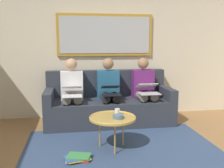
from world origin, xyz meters
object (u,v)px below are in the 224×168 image
Objects in this scene: laptop_silver at (148,89)px; person_right at (72,90)px; laptop_white at (72,91)px; framed_mirror at (105,35)px; person_middle at (109,89)px; cup at (117,112)px; laptop_black at (111,90)px; bowl at (118,117)px; couch at (108,104)px; person_left at (144,88)px; coffee_table at (113,118)px; magazine_stack at (78,158)px.

laptop_silver is 0.33× the size of person_right.
laptop_white is (1.28, 0.00, 0.01)m from laptop_silver.
framed_mirror is 1.05m from person_middle.
laptop_black is (-0.04, -0.83, 0.14)m from cup.
bowl is at bearing 54.96° from laptop_silver.
couch is 1.30m from bowl.
person_right reaches higher than couch.
laptop_black is (0.64, 0.24, 0.02)m from person_left.
bowl is at bearing 115.46° from person_right.
person_left is 1.28m from person_right.
person_right is (0.64, 0.07, 0.30)m from couch.
person_middle is at bearing -19.80° from laptop_silver.
person_right is (0.52, -1.15, 0.18)m from coffee_table.
person_right is at bearing -64.54° from bowl.
person_left is 0.23m from laptop_silver.
coffee_table is 0.68m from magazine_stack.
magazine_stack is at bearing 67.36° from person_middle.
framed_mirror is at bearing -94.27° from coffee_table.
framed_mirror is at bearing -91.52° from cup.
person_middle reaches higher than laptop_black.
person_left is at bearing -90.00° from laptop_silver.
magazine_stack is (0.59, 1.19, -0.60)m from laptop_black.
magazine_stack is (-0.05, 1.19, -0.60)m from laptop_white.
framed_mirror reaches higher than bowl.
couch is 1.93× the size of person_left.
coffee_table is at bearing 84.04° from person_middle.
couch is at bearing -6.13° from person_left.
cup is 0.08× the size of person_middle.
person_middle is 2.91× the size of laptop_white.
laptop_silver is at bearing -129.18° from cup.
person_right is (0.64, -0.24, -0.02)m from laptop_black.
laptop_white is at bearing 47.12° from framed_mirror.
person_right is at bearing -65.64° from coffee_table.
person_left reaches higher than laptop_white.
coffee_table is 1.27m from person_right.
couch is 0.78m from laptop_white.
magazine_stack is at bearing 20.49° from bowl.
couch is at bearing -154.80° from laptop_white.
magazine_stack is (0.59, 1.49, -0.28)m from couch.
person_middle is at bearing -92.67° from bowl.
person_left is at bearing 144.48° from framed_mirror.
person_middle is (0.64, -0.23, -0.02)m from laptop_silver.
laptop_black reaches higher than magazine_stack.
laptop_silver is at bearing -125.04° from bowl.
framed_mirror is 1.16m from laptop_black.
cup is 0.23× the size of laptop_white.
framed_mirror reaches higher than laptop_black.
laptop_silver reaches higher than laptop_black.
person_left is at bearing 180.00° from person_middle.
framed_mirror is at bearing -132.88° from laptop_white.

